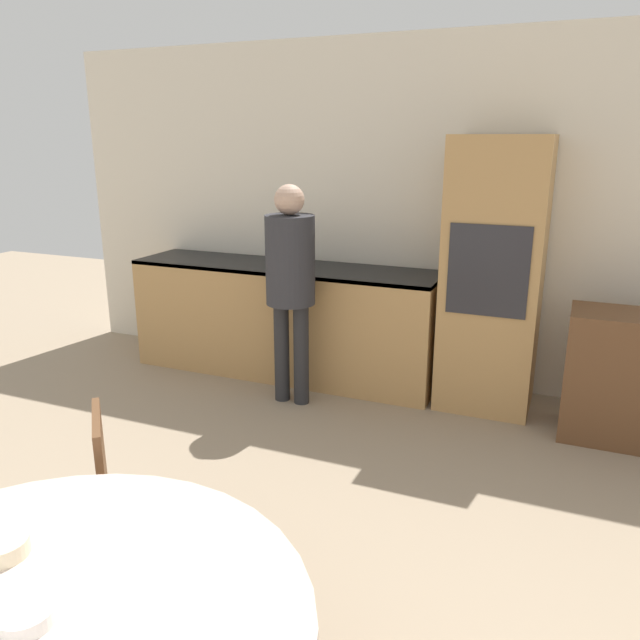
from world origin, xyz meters
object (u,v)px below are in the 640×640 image
(oven_unit, at_px, (493,276))
(person_standing, at_px, (290,272))
(chair_far_left, at_px, (79,503))
(bowl_centre, at_px, (26,616))
(bowl_far, at_px, (1,547))

(oven_unit, xyz_separation_m, person_standing, (-1.31, -0.52, 0.02))
(oven_unit, xyz_separation_m, chair_far_left, (-1.20, -2.73, -0.47))
(person_standing, height_order, bowl_centre, person_standing)
(chair_far_left, distance_m, bowl_far, 0.74)
(bowl_centre, relative_size, bowl_far, 0.93)
(oven_unit, xyz_separation_m, bowl_far, (-0.88, -3.33, -0.18))
(oven_unit, bearing_deg, person_standing, -158.34)
(bowl_far, bearing_deg, chair_far_left, 118.36)
(oven_unit, distance_m, chair_far_left, 3.02)
(oven_unit, height_order, chair_far_left, oven_unit)
(person_standing, xyz_separation_m, bowl_centre, (0.70, -2.97, -0.21))
(person_standing, bearing_deg, bowl_centre, -76.74)
(chair_far_left, xyz_separation_m, bowl_centre, (0.59, -0.76, 0.29))
(person_standing, relative_size, bowl_far, 10.46)
(oven_unit, height_order, bowl_far, oven_unit)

